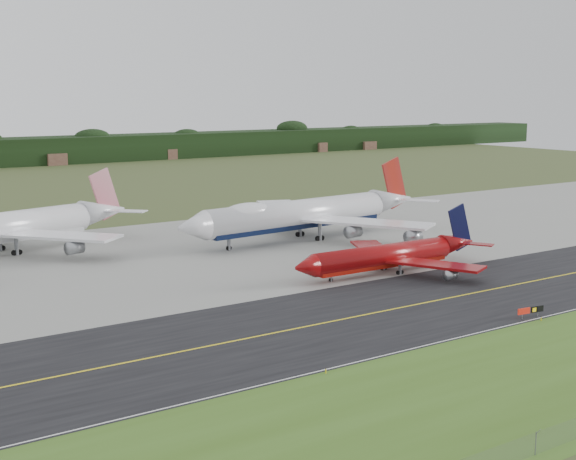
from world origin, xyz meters
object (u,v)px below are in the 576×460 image
(jet_ba_747, at_px, (305,214))
(jet_star_tail, at_px, (6,228))
(jet_red_737, at_px, (392,255))
(taxiway_sign, at_px, (531,310))

(jet_ba_747, distance_m, jet_star_tail, 62.51)
(jet_ba_747, height_order, jet_star_tail, jet_ba_747)
(jet_red_737, distance_m, jet_star_tail, 77.48)
(jet_ba_747, bearing_deg, jet_red_737, -100.15)
(jet_red_737, height_order, taxiway_sign, jet_red_737)
(taxiway_sign, bearing_deg, jet_ba_747, 81.96)
(jet_red_737, xyz_separation_m, jet_star_tail, (-52.35, 57.09, 2.10))
(jet_ba_747, distance_m, jet_red_737, 36.41)
(jet_star_tail, height_order, taxiway_sign, jet_star_tail)
(jet_ba_747, xyz_separation_m, taxiway_sign, (-9.82, -69.47, -4.61))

